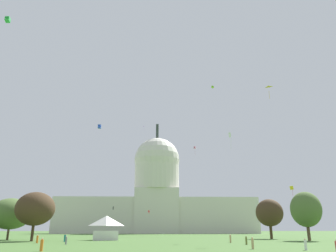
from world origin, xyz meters
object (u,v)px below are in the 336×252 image
object	(u,v)px
kite_lime_high	(213,87)
person_grey_mid_center	(66,241)
tree_east_far	(306,209)
kite_yellow_low	(292,188)
tree_west_mid	(11,214)
kite_red_low	(149,212)
tree_west_near	(35,209)
kite_gold_high	(268,88)
kite_blue_high	(99,127)
person_tan_deep_crowd	(253,244)
person_orange_aisle_center	(42,245)
kite_black_low	(113,208)
kite_violet_high	(145,127)
event_tent	(106,227)
person_teal_front_center	(65,238)
tree_east_near	(269,213)
person_white_mid_left	(306,245)
person_tan_near_tree_west	(230,239)
kite_pink_high	(195,148)
kite_white_mid	(230,137)
capitol_building	(157,197)
person_olive_edge_east	(246,241)
kite_green_high	(8,20)
person_orange_lawn_far_left	(37,239)

from	to	relation	value
kite_lime_high	person_grey_mid_center	bearing A→B (deg)	11.21
tree_east_far	kite_yellow_low	world-z (taller)	kite_yellow_low
tree_west_mid	kite_red_low	distance (m)	83.75
tree_east_far	tree_west_near	xyz separation A→B (m)	(-66.08, -0.54, -0.04)
kite_gold_high	kite_yellow_low	size ratio (longest dim) A/B	1.23
kite_blue_high	tree_west_near	bearing A→B (deg)	-105.61
person_tan_deep_crowd	person_orange_aisle_center	distance (m)	29.03
kite_black_low	kite_yellow_low	world-z (taller)	kite_yellow_low
kite_violet_high	event_tent	bearing A→B (deg)	148.21
person_teal_front_center	person_orange_aisle_center	bearing A→B (deg)	-47.10
person_orange_aisle_center	kite_blue_high	xyz separation A→B (m)	(-4.87, 63.49, 35.96)
tree_east_far	person_grey_mid_center	distance (m)	56.96
tree_east_near	kite_red_low	bearing A→B (deg)	117.66
kite_black_low	kite_lime_high	size ratio (longest dim) A/B	1.32
event_tent	person_white_mid_left	bearing A→B (deg)	-59.62
tree_east_far	kite_black_low	xyz separation A→B (m)	(-57.61, 81.36, 4.93)
tree_east_far	person_white_mid_left	world-z (taller)	tree_east_far
person_teal_front_center	tree_east_far	bearing A→B (deg)	36.83
tree_east_far	kite_black_low	size ratio (longest dim) A/B	7.95
tree_west_mid	person_tan_near_tree_west	size ratio (longest dim) A/B	8.91
kite_gold_high	tree_east_far	bearing A→B (deg)	64.61
kite_pink_high	kite_blue_high	size ratio (longest dim) A/B	3.42
person_tan_near_tree_west	kite_white_mid	bearing A→B (deg)	91.00
event_tent	person_grey_mid_center	bearing A→B (deg)	-106.84
person_tan_deep_crowd	kite_red_low	bearing A→B (deg)	-87.07
capitol_building	event_tent	bearing A→B (deg)	-96.56
tree_east_near	person_teal_front_center	distance (m)	57.51
person_olive_edge_east	kite_red_low	world-z (taller)	kite_red_low
kite_red_low	kite_yellow_low	bearing A→B (deg)	16.57
event_tent	kite_green_high	bearing A→B (deg)	-136.47
person_olive_edge_east	tree_east_far	bearing A→B (deg)	29.86
event_tent	kite_violet_high	bearing A→B (deg)	78.25
person_olive_edge_east	kite_black_low	size ratio (longest dim) A/B	1.03
tree_east_far	kite_red_low	world-z (taller)	tree_east_far
tree_east_near	kite_blue_high	world-z (taller)	kite_blue_high
kite_red_low	kite_green_high	distance (m)	114.14
person_teal_front_center	person_grey_mid_center	size ratio (longest dim) A/B	1.15
person_orange_lawn_far_left	kite_violet_high	xyz separation A→B (m)	(17.56, 104.26, 56.54)
person_grey_mid_center	kite_black_low	xyz separation A→B (m)	(-3.60, 98.15, 11.65)
person_olive_edge_east	person_orange_lawn_far_left	xyz separation A→B (m)	(-40.71, 8.45, 0.07)
kite_black_low	kite_blue_high	world-z (taller)	kite_blue_high
person_tan_deep_crowd	kite_green_high	size ratio (longest dim) A/B	1.28
tree_west_near	kite_blue_high	size ratio (longest dim) A/B	9.75
kite_lime_high	kite_yellow_low	xyz separation A→B (m)	(11.89, -39.91, -46.29)
tree_west_near	kite_black_low	world-z (taller)	kite_black_low
person_orange_lawn_far_left	kite_green_high	size ratio (longest dim) A/B	1.28
kite_green_high	kite_red_low	bearing A→B (deg)	-104.15
kite_green_high	tree_east_near	bearing A→B (deg)	-150.83
person_tan_deep_crowd	person_orange_aisle_center	xyz separation A→B (m)	(-28.82, -3.45, -0.01)
person_grey_mid_center	person_tan_deep_crowd	distance (m)	34.60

